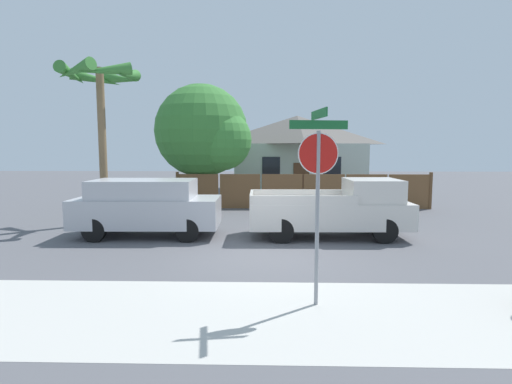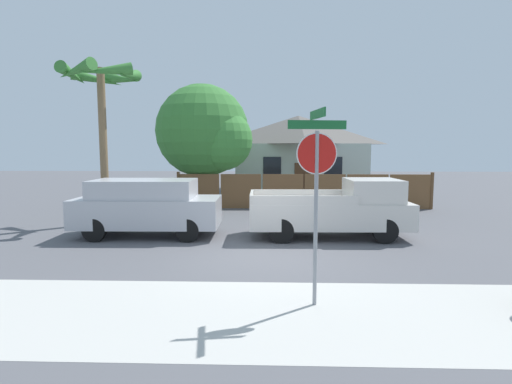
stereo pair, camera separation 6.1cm
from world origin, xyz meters
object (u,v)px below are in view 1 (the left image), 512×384
(red_suv, at_px, (147,206))
(oak_tree, at_px, (205,133))
(orange_pickup, at_px, (336,209))
(palm_tree, at_px, (100,88))
(stop_sign, at_px, (318,173))
(house, at_px, (297,153))

(red_suv, bearing_deg, oak_tree, 82.28)
(red_suv, distance_m, orange_pickup, 5.97)
(orange_pickup, bearing_deg, palm_tree, 164.31)
(palm_tree, bearing_deg, oak_tree, 58.16)
(red_suv, xyz_separation_m, stop_sign, (4.67, -5.52, 1.37))
(oak_tree, relative_size, red_suv, 1.30)
(house, height_order, oak_tree, oak_tree)
(house, relative_size, palm_tree, 1.42)
(orange_pickup, bearing_deg, stop_sign, -104.29)
(house, xyz_separation_m, orange_pickup, (0.22, -13.55, -1.66))
(house, bearing_deg, oak_tree, -127.11)
(house, xyz_separation_m, oak_tree, (-4.92, -6.51, 1.01))
(orange_pickup, relative_size, stop_sign, 1.44)
(house, distance_m, palm_tree, 14.13)
(palm_tree, distance_m, red_suv, 5.04)
(oak_tree, xyz_separation_m, stop_sign, (3.85, -12.57, -1.20))
(house, height_order, red_suv, house)
(palm_tree, relative_size, stop_sign, 1.68)
(oak_tree, distance_m, orange_pickup, 9.12)
(palm_tree, bearing_deg, stop_sign, -48.04)
(house, bearing_deg, orange_pickup, -89.05)
(red_suv, bearing_deg, house, 65.96)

